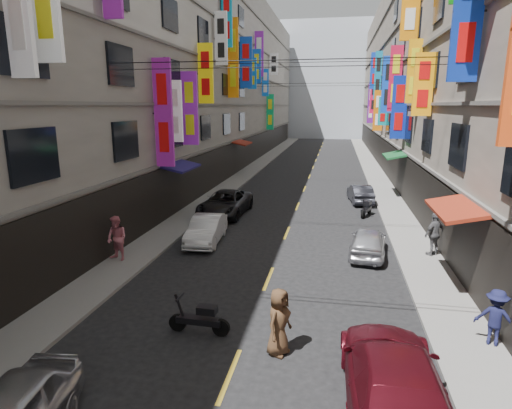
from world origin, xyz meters
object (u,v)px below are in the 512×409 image
at_px(scooter_far_right, 367,209).
at_px(pedestrian_rfar, 434,234).
at_px(car_right_far, 360,194).
at_px(car_left_far, 225,203).
at_px(pedestrian_lfar, 117,238).
at_px(pedestrian_crossing, 279,322).
at_px(car_right_mid, 368,242).
at_px(car_right_near, 393,379).
at_px(car_left_mid, 206,229).
at_px(scooter_crossing, 200,319).
at_px(pedestrian_rnear, 495,317).

xyz_separation_m(scooter_far_right, pedestrian_rfar, (2.32, -6.74, 0.61)).
bearing_deg(scooter_far_right, car_right_far, -67.01).
height_order(car_left_far, pedestrian_rfar, pedestrian_rfar).
distance_m(pedestrian_lfar, pedestrian_crossing, 9.12).
height_order(car_right_far, pedestrian_lfar, pedestrian_lfar).
distance_m(car_left_far, car_right_mid, 9.65).
bearing_deg(car_right_near, pedestrian_rfar, -107.34).
xyz_separation_m(car_left_mid, car_right_near, (7.24, -10.29, 0.10)).
relative_size(scooter_crossing, car_left_far, 0.36).
distance_m(car_left_mid, car_right_mid, 7.39).
distance_m(car_left_mid, pedestrian_rnear, 12.53).
distance_m(car_right_near, car_right_mid, 9.81).
bearing_deg(scooter_far_right, car_left_far, 28.70).
height_order(car_right_mid, car_right_far, car_right_mid).
relative_size(car_right_near, car_right_mid, 1.39).
xyz_separation_m(car_right_near, car_right_far, (0.32, 20.37, -0.13)).
distance_m(car_right_mid, pedestrian_crossing, 8.61).
distance_m(car_right_near, car_right_far, 20.37).
relative_size(scooter_crossing, car_left_mid, 0.47).
xyz_separation_m(car_right_near, pedestrian_crossing, (-2.64, 1.67, 0.16)).
relative_size(pedestrian_lfar, pedestrian_rnear, 1.20).
height_order(car_left_far, car_right_far, car_left_far).
xyz_separation_m(scooter_far_right, car_right_mid, (-0.38, -6.96, 0.18)).
bearing_deg(car_right_mid, pedestrian_crossing, 77.62).
bearing_deg(car_left_far, car_left_mid, -82.62).
bearing_deg(pedestrian_crossing, car_right_near, -98.69).
bearing_deg(scooter_crossing, pedestrian_rfar, -42.74).
bearing_deg(scooter_far_right, car_right_near, 108.00).
relative_size(scooter_crossing, pedestrian_rfar, 0.97).
xyz_separation_m(car_right_far, pedestrian_crossing, (-2.96, -18.70, 0.29)).
relative_size(car_right_mid, pedestrian_rfar, 1.96).
bearing_deg(car_left_far, pedestrian_crossing, -67.38).
distance_m(pedestrian_rnear, pedestrian_rfar, 7.07).
bearing_deg(car_right_far, pedestrian_rfar, 96.77).
bearing_deg(pedestrian_rnear, pedestrian_rfar, -69.22).
height_order(scooter_far_right, pedestrian_lfar, pedestrian_lfar).
height_order(scooter_far_right, pedestrian_rfar, pedestrian_rfar).
relative_size(car_right_mid, pedestrian_lfar, 1.97).
height_order(scooter_far_right, car_left_far, car_left_far).
bearing_deg(scooter_crossing, car_left_mid, 18.16).
distance_m(car_left_mid, car_right_far, 12.60).
bearing_deg(pedestrian_rnear, car_right_mid, -47.71).
bearing_deg(car_right_near, scooter_crossing, -25.89).
bearing_deg(pedestrian_rnear, car_right_near, 65.43).
distance_m(car_left_far, pedestrian_lfar, 8.79).
bearing_deg(pedestrian_crossing, car_left_mid, 51.59).
bearing_deg(car_right_near, car_right_mid, -92.31).
xyz_separation_m(car_right_mid, pedestrian_lfar, (-10.16, -2.78, 0.42)).
distance_m(car_right_near, pedestrian_lfar, 12.24).
relative_size(pedestrian_lfar, pedestrian_rfar, 0.99).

